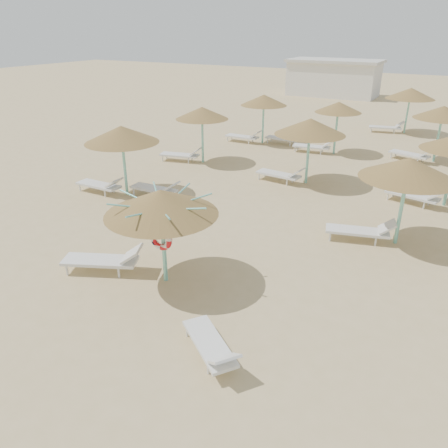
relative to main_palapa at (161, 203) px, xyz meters
The scene contains 6 objects.
ground 2.26m from the main_palapa, 41.57° to the right, with size 120.00×120.00×0.00m, color tan.
main_palapa is the anchor object (origin of this frame).
lounger_main_a 2.50m from the main_palapa, 165.49° to the right, with size 2.22×1.46×0.78m.
lounger_main_b 3.74m from the main_palapa, 37.74° to the right, with size 1.79×1.55×0.67m.
palapa_field 10.85m from the main_palapa, 77.33° to the left, with size 19.55×19.54×2.72m.
service_hut 35.09m from the main_palapa, 99.17° to the left, with size 8.40×4.40×3.25m.
Camera 1 is at (5.69, -7.53, 6.12)m, focal length 35.00 mm.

